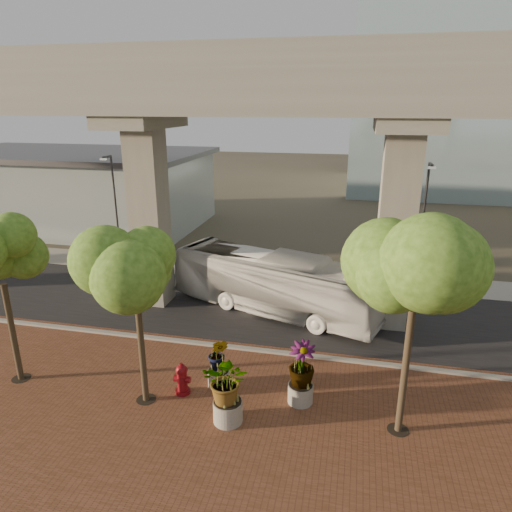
# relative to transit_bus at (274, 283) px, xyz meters

# --- Properties ---
(ground) EXTENTS (160.00, 160.00, 0.00)m
(ground) POSITION_rel_transit_bus_xyz_m (-0.41, -2.15, -1.53)
(ground) COLOR #3E3A2D
(ground) RESTS_ON ground
(brick_plaza) EXTENTS (70.00, 13.00, 0.06)m
(brick_plaza) POSITION_rel_transit_bus_xyz_m (-0.41, -10.15, -1.50)
(brick_plaza) COLOR brown
(brick_plaza) RESTS_ON ground
(asphalt_road) EXTENTS (90.00, 8.00, 0.04)m
(asphalt_road) POSITION_rel_transit_bus_xyz_m (-0.41, -0.15, -1.51)
(asphalt_road) COLOR black
(asphalt_road) RESTS_ON ground
(curb_strip) EXTENTS (70.00, 0.25, 0.16)m
(curb_strip) POSITION_rel_transit_bus_xyz_m (-0.41, -4.15, -1.45)
(curb_strip) COLOR gray
(curb_strip) RESTS_ON ground
(far_sidewalk) EXTENTS (90.00, 3.00, 0.06)m
(far_sidewalk) POSITION_rel_transit_bus_xyz_m (-0.41, 5.35, -1.50)
(far_sidewalk) COLOR gray
(far_sidewalk) RESTS_ON ground
(transit_viaduct) EXTENTS (72.00, 5.60, 12.40)m
(transit_viaduct) POSITION_rel_transit_bus_xyz_m (-0.41, -0.15, 5.76)
(transit_viaduct) COLOR gray
(transit_viaduct) RESTS_ON ground
(station_pavilion) EXTENTS (23.00, 13.00, 6.30)m
(station_pavilion) POSITION_rel_transit_bus_xyz_m (-20.41, 13.85, 1.69)
(station_pavilion) COLOR #A5B7BC
(station_pavilion) RESTS_ON ground
(transit_bus) EXTENTS (11.20, 5.98, 3.05)m
(transit_bus) POSITION_rel_transit_bus_xyz_m (0.00, 0.00, 0.00)
(transit_bus) COLOR silver
(transit_bus) RESTS_ON ground
(fire_hydrant) EXTENTS (0.61, 0.55, 1.23)m
(fire_hydrant) POSITION_rel_transit_bus_xyz_m (-1.96, -7.65, -0.88)
(fire_hydrant) COLOR maroon
(fire_hydrant) RESTS_ON ground
(planter_front) EXTENTS (2.18, 2.18, 2.40)m
(planter_front) POSITION_rel_transit_bus_xyz_m (0.09, -8.78, -0.01)
(planter_front) COLOR #9B948C
(planter_front) RESTS_ON ground
(planter_right) EXTENTS (2.18, 2.18, 2.33)m
(planter_right) POSITION_rel_transit_bus_xyz_m (2.30, -7.23, -0.05)
(planter_right) COLOR gray
(planter_right) RESTS_ON ground
(planter_left) EXTENTS (1.82, 1.82, 2.00)m
(planter_left) POSITION_rel_transit_bus_xyz_m (-0.80, -6.91, -0.25)
(planter_left) COLOR gray
(planter_left) RESTS_ON ground
(street_tree_near_west) EXTENTS (3.49, 3.49, 6.25)m
(street_tree_near_west) POSITION_rel_transit_bus_xyz_m (-3.09, -8.31, 3.17)
(street_tree_near_west) COLOR #423625
(street_tree_near_west) RESTS_ON ground
(street_tree_near_east) EXTENTS (4.38, 4.38, 7.55)m
(street_tree_near_east) POSITION_rel_transit_bus_xyz_m (5.59, -8.02, 4.07)
(street_tree_near_east) COLOR #423625
(street_tree_near_east) RESTS_ON ground
(streetlamp_west) EXTENTS (0.35, 1.03, 7.12)m
(streetlamp_west) POSITION_rel_transit_bus_xyz_m (-10.88, 4.30, 2.64)
(streetlamp_west) COLOR #2F3035
(streetlamp_west) RESTS_ON ground
(streetlamp_east) EXTENTS (0.36, 1.05, 7.28)m
(streetlamp_east) POSITION_rel_transit_bus_xyz_m (7.21, 3.40, 2.73)
(streetlamp_east) COLOR #2D2D32
(streetlamp_east) RESTS_ON ground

